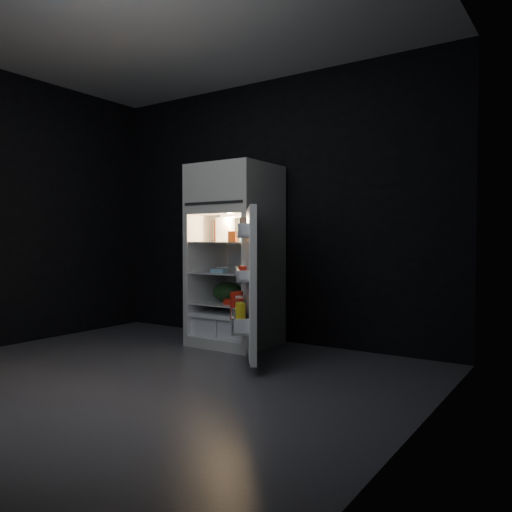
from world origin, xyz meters
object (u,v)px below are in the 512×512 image
Objects in this scene: milk_jug at (225,230)px; egg_carton at (237,269)px; yogurt_tray at (239,302)px; fridge_door at (247,285)px; refrigerator at (236,249)px.

milk_jug reaches higher than egg_carton.
egg_carton reaches higher than yogurt_tray.
fridge_door reaches higher than milk_jug.
egg_carton is (-0.55, 0.62, 0.09)m from fridge_door.
milk_jug reaches higher than yogurt_tray.
yogurt_tray is (-0.46, 0.52, -0.22)m from fridge_door.
refrigerator reaches higher than fridge_door.
egg_carton is 0.95× the size of yogurt_tray.
refrigerator is 6.61× the size of yogurt_tray.
egg_carton is (0.16, -0.02, -0.38)m from milk_jug.
fridge_door is at bearing -48.40° from refrigerator.
fridge_door is 5.08× the size of milk_jug.
egg_carton is (0.05, -0.06, -0.19)m from refrigerator.
yogurt_tray is at bearing 131.10° from fridge_door.
milk_jug is at bearing 137.94° from fridge_door.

